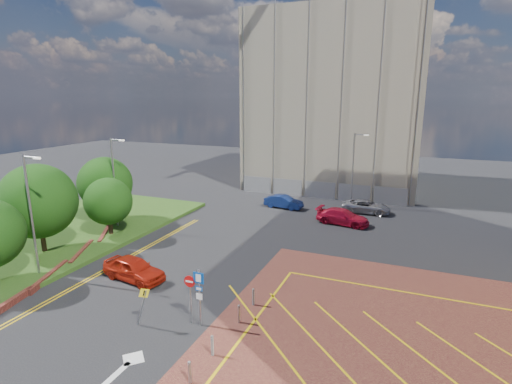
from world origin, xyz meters
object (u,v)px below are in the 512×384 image
Objects in this scene: car_red_back at (343,217)px; car_silver_back at (366,206)px; tree_c at (108,201)px; warning_sign at (143,302)px; car_red_left at (134,269)px; lamp_left_far at (115,179)px; lamp_back at (354,167)px; tree_d at (105,184)px; sign_cluster at (196,291)px; car_blue_back at (284,202)px; tree_b at (38,201)px; lamp_left_near at (31,211)px.

car_red_back is 4.96m from car_silver_back.
tree_c reaches higher than warning_sign.
car_red_back is at bearing 159.94° from car_silver_back.
tree_c reaches higher than car_red_left.
car_red_back is (18.76, 9.15, -3.94)m from lamp_left_far.
car_red_left reaches higher than car_silver_back.
warning_sign is at bearing -102.44° from lamp_back.
tree_d is 1.90× the size of sign_cluster.
tree_d is at bearing 137.26° from warning_sign.
lamp_back is at bearing -14.64° from car_red_left.
lamp_left_far is 1.91× the size of car_blue_back.
lamp_back is 2.50× the size of sign_cluster.
car_red_left reaches higher than car_blue_back.
tree_b is 1.61× the size of car_blue_back.
warning_sign is 27.34m from car_silver_back.
lamp_back is (16.50, 26.00, -0.30)m from lamp_left_near.
tree_b is at bearing 137.61° from car_red_back.
tree_b is at bearing 152.28° from car_blue_back.
lamp_left_far reaches higher than tree_c.
lamp_back is 1.61× the size of car_red_back.
car_red_left is (-4.14, 4.35, -0.66)m from warning_sign.
tree_c is 0.81× the size of tree_d.
car_blue_back is at bearing 97.12° from sign_cluster.
sign_cluster is at bearing 165.41° from car_silver_back.
sign_cluster is at bearing 26.88° from warning_sign.
lamp_left_far reaches higher than tree_b.
tree_c reaches higher than car_silver_back.
tree_c is at bearing 137.88° from warning_sign.
lamp_back reaches higher than car_red_back.
sign_cluster is (14.72, -11.02, -2.71)m from lamp_left_far.
car_red_left is at bearing 148.86° from car_silver_back.
tree_c is at bearing -45.00° from tree_d.
lamp_left_near reaches higher than car_silver_back.
lamp_left_far is at bearing -139.14° from lamp_back.
tree_b is 3.01× the size of warning_sign.
tree_d is at bearing 117.96° from car_silver_back.
car_red_left is (10.21, -8.91, -3.10)m from tree_d.
lamp_back is (19.58, 23.00, 0.12)m from tree_b.
tree_b is 23.55m from car_blue_back.
car_red_left is at bearing -41.11° from tree_d.
warning_sign is (13.34, -5.26, -2.81)m from tree_b.
tree_c is at bearing 68.20° from tree_b.
lamp_left_far is 3.57× the size of warning_sign.
tree_c is at bearing 59.48° from car_red_left.
tree_b is 1.35× the size of car_red_back.
lamp_back reaches higher than warning_sign.
tree_b reaches higher than sign_cluster.
sign_cluster is 0.64× the size of car_red_back.
car_red_left is (9.21, -0.91, -3.46)m from tree_b.
tree_c reaches higher than car_red_back.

